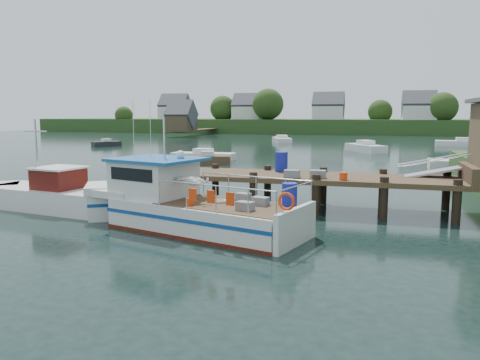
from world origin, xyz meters
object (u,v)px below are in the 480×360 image
(lobster_boat, at_px, (180,204))
(moored_b, at_px, (365,148))
(moored_rowboat, at_px, (208,159))
(moored_a, at_px, (203,156))
(work_boat, at_px, (46,194))
(moored_e, at_px, (106,143))
(dock, at_px, (440,158))
(moored_d, at_px, (282,139))
(moored_far, at_px, (464,143))

(lobster_boat, distance_m, moored_b, 36.29)
(moored_rowboat, bearing_deg, moored_a, 129.14)
(work_boat, bearing_deg, lobster_boat, -4.10)
(moored_a, bearing_deg, lobster_boat, -54.00)
(lobster_boat, height_order, moored_e, lobster_boat)
(dock, distance_m, moored_d, 48.70)
(moored_far, bearing_deg, moored_rowboat, -139.61)
(moored_far, bearing_deg, moored_e, -174.44)
(moored_rowboat, distance_m, moored_far, 36.40)
(moored_d, height_order, moored_e, moored_d)
(moored_e, bearing_deg, moored_rowboat, -15.67)
(moored_far, bearing_deg, moored_b, -143.73)
(dock, relative_size, moored_rowboat, 4.40)
(moored_far, height_order, moored_d, moored_far)
(moored_b, bearing_deg, moored_e, -155.81)
(moored_rowboat, relative_size, moored_a, 0.69)
(moored_b, relative_size, moored_e, 1.64)
(moored_rowboat, bearing_deg, moored_d, 103.09)
(lobster_boat, bearing_deg, dock, 43.17)
(moored_far, relative_size, moored_e, 1.89)
(dock, height_order, moored_b, dock)
(work_boat, distance_m, moored_far, 52.06)
(moored_e, bearing_deg, dock, -18.06)
(moored_b, distance_m, moored_e, 30.78)
(dock, bearing_deg, moored_b, 95.99)
(dock, xyz_separation_m, moored_a, (-16.51, 18.39, -1.87))
(work_boat, xyz_separation_m, moored_b, (12.23, 34.35, -0.13))
(lobster_boat, bearing_deg, moored_d, 113.11)
(moored_d, xyz_separation_m, moored_e, (-19.01, -14.78, -0.02))
(dock, relative_size, work_boat, 2.35)
(moored_a, height_order, moored_e, moored_a)
(moored_a, bearing_deg, moored_b, 61.92)
(lobster_boat, distance_m, moored_d, 51.17)
(dock, distance_m, moored_b, 31.58)
(moored_far, distance_m, moored_e, 43.85)
(moored_a, bearing_deg, moored_e, 160.72)
(moored_rowboat, height_order, moored_a, moored_rowboat)
(moored_rowboat, distance_m, moored_e, 25.05)
(work_boat, distance_m, moored_e, 39.16)
(moored_rowboat, xyz_separation_m, moored_a, (-1.53, 3.12, -0.02))
(moored_d, relative_size, moored_e, 1.78)
(moored_a, distance_m, moored_d, 27.93)
(moored_b, height_order, moored_d, moored_b)
(moored_far, distance_m, moored_a, 35.11)
(moored_a, relative_size, moored_b, 0.95)
(work_boat, relative_size, moored_rowboat, 1.88)
(moored_d, bearing_deg, moored_a, -82.43)
(moored_rowboat, height_order, moored_e, moored_rowboat)
(dock, distance_m, moored_far, 44.18)
(moored_a, relative_size, moored_d, 0.87)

